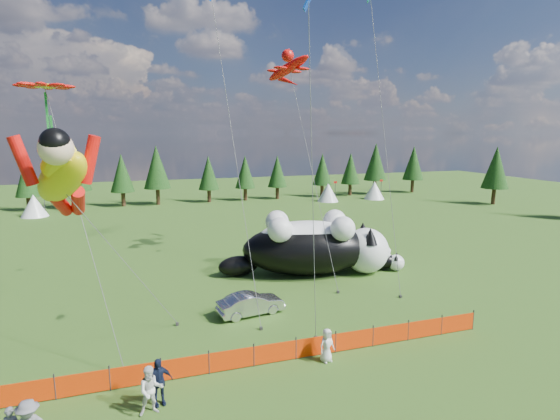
# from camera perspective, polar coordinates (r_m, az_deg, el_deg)

# --- Properties ---
(ground) EXTENTS (160.00, 160.00, 0.00)m
(ground) POSITION_cam_1_polar(r_m,az_deg,el_deg) (23.56, -2.91, -15.91)
(ground) COLOR #123509
(ground) RESTS_ON ground
(safety_fence) EXTENTS (22.06, 0.06, 1.10)m
(safety_fence) POSITION_cam_1_polar(r_m,az_deg,el_deg) (20.76, -0.64, -18.12)
(safety_fence) COLOR #262626
(safety_fence) RESTS_ON ground
(tree_line) EXTENTS (90.00, 4.00, 8.00)m
(tree_line) POSITION_cam_1_polar(r_m,az_deg,el_deg) (66.01, -13.29, 4.26)
(tree_line) COLOR black
(tree_line) RESTS_ON ground
(festival_tents) EXTENTS (50.00, 3.20, 2.80)m
(festival_tents) POSITION_cam_1_polar(r_m,az_deg,el_deg) (63.31, -2.83, 1.91)
(festival_tents) COLOR white
(festival_tents) RESTS_ON ground
(cat_large) EXTENTS (12.51, 6.49, 4.57)m
(cat_large) POSITION_cam_1_polar(r_m,az_deg,el_deg) (32.26, 4.52, -4.61)
(cat_large) COLOR black
(cat_large) RESTS_ON ground
(cat_small) EXTENTS (4.02, 3.31, 1.66)m
(cat_small) POSITION_cam_1_polar(r_m,az_deg,el_deg) (34.49, 12.59, -6.24)
(cat_small) COLOR black
(cat_small) RESTS_ON ground
(car) EXTENTS (4.03, 1.95, 1.27)m
(car) POSITION_cam_1_polar(r_m,az_deg,el_deg) (25.65, -3.83, -12.13)
(car) COLOR silver
(car) RESTS_ON ground
(spectator_b) EXTENTS (0.95, 0.60, 1.88)m
(spectator_b) POSITION_cam_1_polar(r_m,az_deg,el_deg) (18.04, -16.51, -21.65)
(spectator_b) COLOR silver
(spectator_b) RESTS_ON ground
(spectator_c) EXTENTS (1.19, 0.77, 1.89)m
(spectator_c) POSITION_cam_1_polar(r_m,az_deg,el_deg) (18.46, -15.63, -20.81)
(spectator_c) COLOR #121931
(spectator_c) RESTS_ON ground
(spectator_e) EXTENTS (0.86, 0.66, 1.57)m
(spectator_e) POSITION_cam_1_polar(r_m,az_deg,el_deg) (20.86, 6.13, -17.17)
(spectator_e) COLOR silver
(spectator_e) RESTS_ON ground
(superhero_kite) EXTENTS (7.33, 7.77, 11.75)m
(superhero_kite) POSITION_cam_1_polar(r_m,az_deg,el_deg) (18.45, -26.63, 3.78)
(superhero_kite) COLOR yellow
(superhero_kite) RESTS_ON ground
(gecko_kite) EXTENTS (5.84, 13.86, 18.46)m
(gecko_kite) POSITION_cam_1_polar(r_m,az_deg,el_deg) (37.23, 1.08, 18.01)
(gecko_kite) COLOR red
(gecko_kite) RESTS_ON ground
(flower_kite) EXTENTS (4.64, 7.20, 13.92)m
(flower_kite) POSITION_cam_1_polar(r_m,az_deg,el_deg) (24.49, -28.34, 13.68)
(flower_kite) COLOR red
(flower_kite) RESTS_ON ground
(diamond_kite_a) EXTENTS (1.47, 6.87, 19.36)m
(diamond_kite_a) POSITION_cam_1_polar(r_m,az_deg,el_deg) (27.98, -8.51, 23.46)
(diamond_kite_a) COLOR blue
(diamond_kite_a) RESTS_ON ground
(diamond_kite_b) EXTENTS (1.06, 6.99, 20.92)m
(diamond_kite_b) POSITION_cam_1_polar(r_m,az_deg,el_deg) (33.98, 11.86, 24.47)
(diamond_kite_b) COLOR #0D9C9C
(diamond_kite_b) RESTS_ON ground
(diamond_kite_c) EXTENTS (1.40, 1.62, 16.55)m
(diamond_kite_c) POSITION_cam_1_polar(r_m,az_deg,el_deg) (20.05, 3.77, 23.97)
(diamond_kite_c) COLOR blue
(diamond_kite_c) RESTS_ON ground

